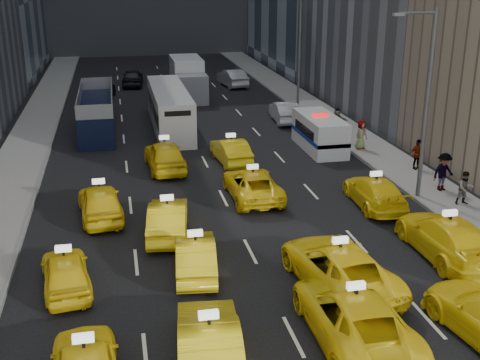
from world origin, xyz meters
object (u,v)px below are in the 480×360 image
(nypd_van, at_px, (320,133))
(double_decker, at_px, (97,111))
(city_bus, at_px, (170,109))
(box_truck, at_px, (188,79))

(nypd_van, distance_m, double_decker, 15.35)
(double_decker, relative_size, city_bus, 0.89)
(nypd_van, height_order, city_bus, city_bus)
(double_decker, height_order, city_bus, double_decker)
(double_decker, xyz_separation_m, city_bus, (4.94, -0.27, -0.01))
(nypd_van, distance_m, box_truck, 18.42)
(city_bus, bearing_deg, nypd_van, -46.58)
(nypd_van, relative_size, city_bus, 0.48)
(city_bus, xyz_separation_m, box_truck, (2.60, 10.42, 0.24))
(nypd_van, xyz_separation_m, double_decker, (-13.51, 7.26, 0.39))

